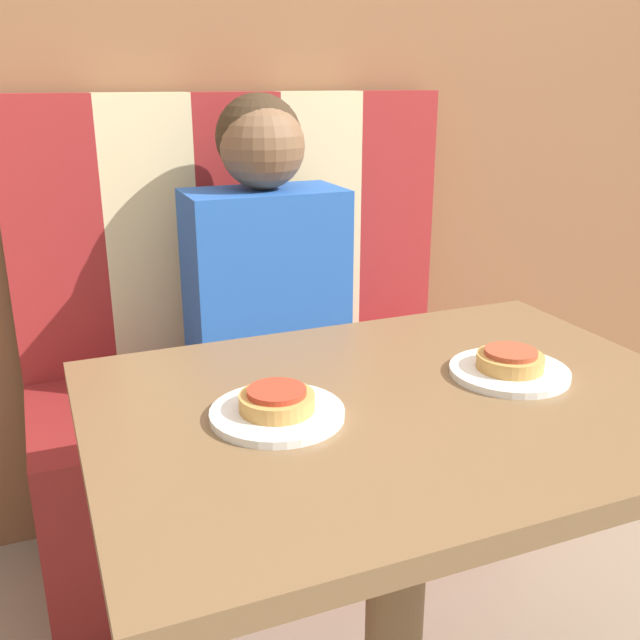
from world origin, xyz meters
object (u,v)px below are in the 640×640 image
(pizza_right, at_px, (510,360))
(plate_right, at_px, (509,372))
(person, at_px, (264,247))
(pizza_left, at_px, (277,400))
(plate_left, at_px, (277,413))

(pizza_right, bearing_deg, plate_right, 0.00)
(person, distance_m, pizza_right, 0.70)
(person, xyz_separation_m, pizza_right, (0.20, -0.67, -0.06))
(plate_right, xyz_separation_m, pizza_right, (0.00, 0.00, 0.02))
(person, height_order, pizza_right, person)
(person, xyz_separation_m, pizza_left, (-0.20, -0.67, -0.06))
(pizza_left, relative_size, pizza_right, 1.00)
(plate_right, height_order, pizza_right, pizza_right)
(plate_left, distance_m, pizza_left, 0.02)
(pizza_left, xyz_separation_m, pizza_right, (0.40, 0.00, 0.00))
(plate_left, xyz_separation_m, plate_right, (0.40, 0.00, 0.00))
(plate_right, xyz_separation_m, pizza_left, (-0.40, 0.00, 0.02))
(person, relative_size, plate_right, 3.48)
(plate_left, relative_size, plate_right, 1.00)
(plate_left, xyz_separation_m, pizza_right, (0.40, 0.00, 0.02))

